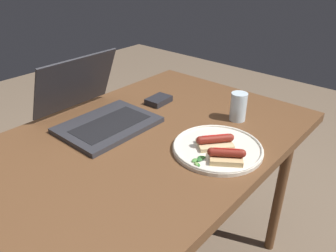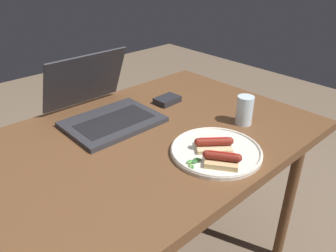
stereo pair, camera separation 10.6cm
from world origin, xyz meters
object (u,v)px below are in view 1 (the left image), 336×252
plate (217,148)px  external_drive (159,100)px  laptop (99,113)px  drinking_glass (238,107)px

plate → external_drive: 0.42m
external_drive → laptop: bearing=168.0°
laptop → plate: size_ratio=1.22×
laptop → plate: (0.13, -0.43, -0.03)m
laptop → plate: 0.45m
plate → external_drive: external_drive is taller
laptop → external_drive: size_ratio=3.29×
laptop → drinking_glass: 0.52m
plate → drinking_glass: bearing=15.4°
plate → drinking_glass: 0.24m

